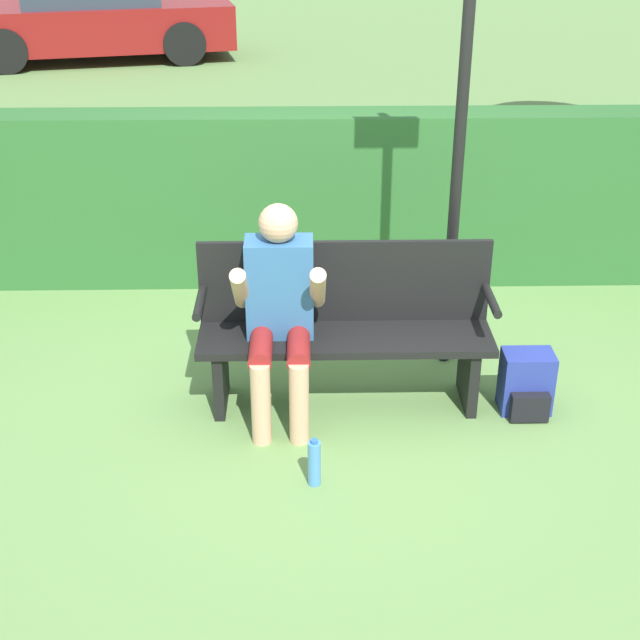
{
  "coord_description": "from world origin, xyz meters",
  "views": [
    {
      "loc": [
        -0.24,
        -4.54,
        2.91
      ],
      "look_at": [
        -0.15,
        -0.1,
        0.61
      ],
      "focal_mm": 50.0,
      "sensor_mm": 36.0,
      "label": 1
    }
  ],
  "objects_px": {
    "backpack": "(526,384)",
    "parked_car": "(94,18)",
    "signpost": "(462,105)",
    "water_bottle": "(314,463)",
    "park_bench": "(345,325)",
    "person_seated": "(279,304)"
  },
  "relations": [
    {
      "from": "backpack",
      "to": "parked_car",
      "type": "relative_size",
      "value": 0.08
    },
    {
      "from": "backpack",
      "to": "signpost",
      "type": "distance_m",
      "value": 1.66
    },
    {
      "from": "water_bottle",
      "to": "parked_car",
      "type": "height_order",
      "value": "parked_car"
    },
    {
      "from": "parked_car",
      "to": "backpack",
      "type": "bearing_deg",
      "value": -78.45
    },
    {
      "from": "park_bench",
      "to": "backpack",
      "type": "height_order",
      "value": "park_bench"
    },
    {
      "from": "person_seated",
      "to": "water_bottle",
      "type": "bearing_deg",
      "value": -75.83
    },
    {
      "from": "signpost",
      "to": "parked_car",
      "type": "distance_m",
      "value": 10.9
    },
    {
      "from": "park_bench",
      "to": "backpack",
      "type": "distance_m",
      "value": 1.12
    },
    {
      "from": "water_bottle",
      "to": "signpost",
      "type": "xyz_separation_m",
      "value": [
        0.87,
        1.29,
        1.54
      ]
    },
    {
      "from": "park_bench",
      "to": "signpost",
      "type": "distance_m",
      "value": 1.43
    },
    {
      "from": "park_bench",
      "to": "parked_car",
      "type": "distance_m",
      "value": 11.02
    },
    {
      "from": "park_bench",
      "to": "water_bottle",
      "type": "height_order",
      "value": "park_bench"
    },
    {
      "from": "water_bottle",
      "to": "parked_car",
      "type": "xyz_separation_m",
      "value": [
        -3.39,
        11.28,
        0.53
      ]
    },
    {
      "from": "person_seated",
      "to": "backpack",
      "type": "relative_size",
      "value": 3.33
    },
    {
      "from": "person_seated",
      "to": "signpost",
      "type": "xyz_separation_m",
      "value": [
        1.05,
        0.57,
        0.98
      ]
    },
    {
      "from": "water_bottle",
      "to": "backpack",
      "type": "bearing_deg",
      "value": 28.5
    },
    {
      "from": "parked_car",
      "to": "park_bench",
      "type": "bearing_deg",
      "value": -83.16
    },
    {
      "from": "park_bench",
      "to": "person_seated",
      "type": "height_order",
      "value": "person_seated"
    },
    {
      "from": "signpost",
      "to": "water_bottle",
      "type": "bearing_deg",
      "value": -123.89
    },
    {
      "from": "park_bench",
      "to": "backpack",
      "type": "relative_size",
      "value": 4.57
    },
    {
      "from": "signpost",
      "to": "parked_car",
      "type": "relative_size",
      "value": 0.63
    },
    {
      "from": "backpack",
      "to": "signpost",
      "type": "xyz_separation_m",
      "value": [
        -0.39,
        0.61,
        1.5
      ]
    }
  ]
}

